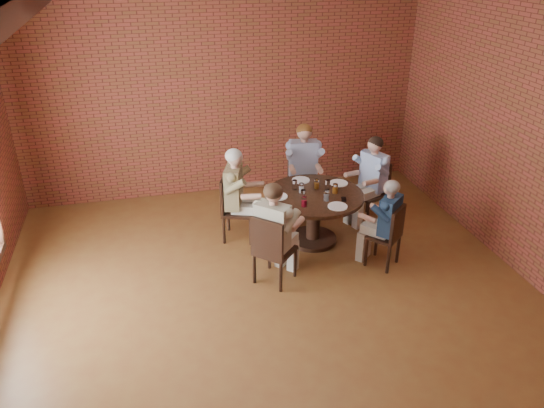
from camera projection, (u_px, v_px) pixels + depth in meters
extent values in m
plane|color=brown|center=(277.00, 310.00, 6.23)|extent=(7.00, 7.00, 0.00)
plane|color=white|center=(279.00, 3.00, 4.70)|extent=(7.00, 7.00, 0.00)
plane|color=maroon|center=(223.00, 92.00, 8.50)|extent=(7.00, 0.00, 7.00)
cylinder|color=black|center=(313.00, 239.00, 7.65)|extent=(0.68, 0.68, 0.06)
cylinder|color=black|center=(313.00, 219.00, 7.51)|extent=(0.20, 0.20, 0.64)
cylinder|color=#351E13|center=(314.00, 195.00, 7.34)|extent=(1.37, 1.37, 0.05)
cube|color=black|center=(369.00, 194.00, 8.05)|extent=(0.56, 0.56, 0.04)
cube|color=black|center=(379.00, 175.00, 8.03)|extent=(0.20, 0.41, 0.49)
cylinder|color=black|center=(351.00, 206.00, 8.19)|extent=(0.04, 0.04, 0.41)
cylinder|color=black|center=(368.00, 215.00, 7.92)|extent=(0.04, 0.04, 0.41)
cylinder|color=black|center=(368.00, 200.00, 8.38)|extent=(0.04, 0.04, 0.41)
cylinder|color=black|center=(385.00, 209.00, 8.12)|extent=(0.04, 0.04, 0.41)
cube|color=black|center=(303.00, 184.00, 8.39)|extent=(0.52, 0.52, 0.04)
cube|color=black|center=(302.00, 162.00, 8.45)|extent=(0.46, 0.11, 0.52)
cylinder|color=black|center=(292.00, 203.00, 8.30)|extent=(0.04, 0.04, 0.41)
cylinder|color=black|center=(317.00, 202.00, 8.33)|extent=(0.04, 0.04, 0.41)
cylinder|color=black|center=(289.00, 192.00, 8.66)|extent=(0.04, 0.04, 0.41)
cylinder|color=black|center=(313.00, 191.00, 8.69)|extent=(0.04, 0.04, 0.41)
cube|color=black|center=(239.00, 211.00, 7.56)|extent=(0.56, 0.56, 0.04)
cube|color=black|center=(224.00, 193.00, 7.46)|extent=(0.18, 0.43, 0.50)
cylinder|color=black|center=(251.00, 232.00, 7.48)|extent=(0.04, 0.04, 0.41)
cylinder|color=black|center=(254.00, 219.00, 7.82)|extent=(0.04, 0.04, 0.41)
cylinder|color=black|center=(224.00, 231.00, 7.51)|extent=(0.04, 0.04, 0.41)
cylinder|color=black|center=(228.00, 218.00, 7.85)|extent=(0.04, 0.04, 0.41)
cube|color=black|center=(275.00, 251.00, 6.60)|extent=(0.62, 0.62, 0.04)
cube|color=black|center=(267.00, 239.00, 6.33)|extent=(0.35, 0.33, 0.50)
cylinder|color=black|center=(295.00, 263.00, 6.77)|extent=(0.04, 0.04, 0.41)
cylinder|color=black|center=(269.00, 255.00, 6.93)|extent=(0.04, 0.04, 0.41)
cylinder|color=black|center=(281.00, 277.00, 6.47)|extent=(0.04, 0.04, 0.41)
cylinder|color=black|center=(254.00, 269.00, 6.64)|extent=(0.04, 0.04, 0.41)
cube|color=black|center=(384.00, 236.00, 6.93)|extent=(0.53, 0.53, 0.04)
cube|color=black|center=(398.00, 224.00, 6.74)|extent=(0.31, 0.28, 0.43)
cylinder|color=black|center=(376.00, 242.00, 7.22)|extent=(0.04, 0.04, 0.41)
cylinder|color=black|center=(366.00, 252.00, 6.99)|extent=(0.04, 0.04, 0.41)
cylinder|color=black|center=(398.00, 249.00, 7.06)|extent=(0.04, 0.04, 0.41)
cylinder|color=black|center=(388.00, 260.00, 6.83)|extent=(0.04, 0.04, 0.41)
cylinder|color=white|center=(339.00, 183.00, 7.63)|extent=(0.26, 0.26, 0.01)
cylinder|color=white|center=(301.00, 180.00, 7.72)|extent=(0.26, 0.26, 0.01)
cylinder|color=white|center=(278.00, 196.00, 7.24)|extent=(0.26, 0.26, 0.01)
cylinder|color=white|center=(338.00, 206.00, 6.97)|extent=(0.26, 0.26, 0.01)
cylinder|color=white|center=(328.00, 185.00, 7.43)|extent=(0.07, 0.07, 0.14)
cylinder|color=white|center=(317.00, 184.00, 7.45)|extent=(0.07, 0.07, 0.14)
cylinder|color=white|center=(295.00, 185.00, 7.43)|extent=(0.07, 0.07, 0.14)
cylinder|color=white|center=(301.00, 188.00, 7.33)|extent=(0.07, 0.07, 0.14)
cylinder|color=white|center=(303.00, 195.00, 7.14)|extent=(0.07, 0.07, 0.14)
cylinder|color=white|center=(304.00, 202.00, 6.95)|extent=(0.07, 0.07, 0.14)
cylinder|color=white|center=(326.00, 196.00, 7.11)|extent=(0.07, 0.07, 0.14)
cylinder|color=white|center=(335.00, 189.00, 7.31)|extent=(0.07, 0.07, 0.14)
cube|color=black|center=(344.00, 199.00, 7.17)|extent=(0.10, 0.14, 0.01)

